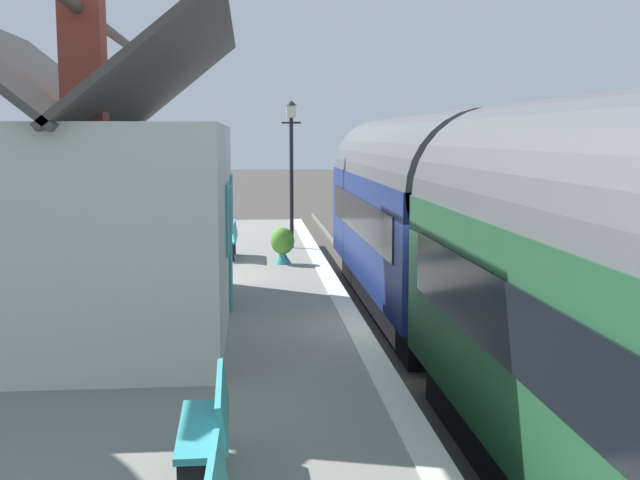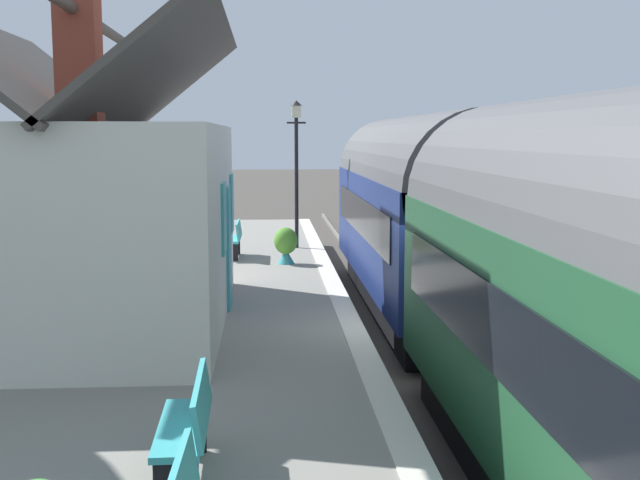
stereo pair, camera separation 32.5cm
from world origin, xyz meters
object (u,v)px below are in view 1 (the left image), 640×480
at_px(bench_by_lamp, 230,238).
at_px(planter_bench_left, 283,245).
at_px(train, 489,242).
at_px(planter_by_door, 204,241).
at_px(station_building, 105,218).
at_px(bench_platform_end, 209,426).
at_px(lamp_post_platform, 291,146).

bearing_deg(bench_by_lamp, planter_bench_left, -130.32).
bearing_deg(train, planter_by_door, 32.52).
relative_size(train, planter_by_door, 27.33).
bearing_deg(planter_by_door, station_building, 171.13).
bearing_deg(station_building, bench_platform_end, -162.32).
distance_m(train, planter_by_door, 9.10).
height_order(train, planter_bench_left, train).
bearing_deg(lamp_post_platform, bench_by_lamp, 135.15).
bearing_deg(planter_by_door, bench_platform_end, -176.59).
xyz_separation_m(bench_platform_end, lamp_post_platform, (14.34, -1.48, 2.22)).
height_order(station_building, lamp_post_platform, station_building).
xyz_separation_m(planter_by_door, lamp_post_platform, (1.33, -2.25, 2.31)).
xyz_separation_m(station_building, planter_by_door, (7.10, -1.11, -1.32)).
distance_m(train, bench_platform_end, 6.81).
relative_size(train, planter_bench_left, 24.56).
bearing_deg(bench_by_lamp, bench_platform_end, -179.47).
bearing_deg(planter_by_door, bench_by_lamp, -112.55).
xyz_separation_m(train, bench_platform_end, (-5.37, 4.09, -0.84)).
height_order(station_building, bench_platform_end, station_building).
height_order(bench_by_lamp, lamp_post_platform, lamp_post_platform).
height_order(planter_by_door, lamp_post_platform, lamp_post_platform).
xyz_separation_m(bench_platform_end, planter_bench_left, (11.68, -1.12, -0.03)).
relative_size(station_building, lamp_post_platform, 1.83).
distance_m(station_building, bench_by_lamp, 7.16).
xyz_separation_m(bench_platform_end, planter_by_door, (13.01, 0.78, -0.10)).
distance_m(train, lamp_post_platform, 9.44).
height_order(bench_platform_end, planter_by_door, bench_platform_end).
distance_m(bench_by_lamp, lamp_post_platform, 3.17).
bearing_deg(bench_platform_end, planter_bench_left, -5.49).
distance_m(train, station_building, 6.01).
bearing_deg(planter_bench_left, bench_by_lamp, 49.68).
distance_m(bench_platform_end, planter_bench_left, 11.74).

